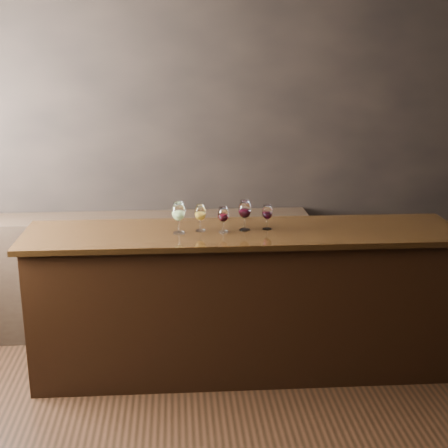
{
  "coord_description": "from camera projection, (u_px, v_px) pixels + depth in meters",
  "views": [
    {
      "loc": [
        -0.34,
        -2.78,
        2.3
      ],
      "look_at": [
        -0.01,
        1.34,
        1.11
      ],
      "focal_mm": 50.0,
      "sensor_mm": 36.0,
      "label": 1
    }
  ],
  "objects": [
    {
      "name": "room_shell",
      "position": [
        197.0,
        154.0,
        2.92
      ],
      "size": [
        5.02,
        4.52,
        2.81
      ],
      "color": "black",
      "rests_on": "ground"
    },
    {
      "name": "bar_counter",
      "position": [
        242.0,
        304.0,
        4.47
      ],
      "size": [
        2.93,
        0.66,
        1.02
      ],
      "primitive_type": "cube",
      "rotation": [
        0.0,
        0.0,
        -0.01
      ],
      "color": "black",
      "rests_on": "ground"
    },
    {
      "name": "bar_top",
      "position": [
        243.0,
        233.0,
        4.33
      ],
      "size": [
        3.03,
        0.73,
        0.04
      ],
      "primitive_type": "cube",
      "rotation": [
        0.0,
        0.0,
        -0.01
      ],
      "color": "black",
      "rests_on": "bar_counter"
    },
    {
      "name": "back_bar_shelf",
      "position": [
        139.0,
        275.0,
        5.09
      ],
      "size": [
        2.75,
        0.4,
        0.99
      ],
      "primitive_type": "cube",
      "color": "black",
      "rests_on": "ground"
    },
    {
      "name": "glass_white",
      "position": [
        179.0,
        212.0,
        4.22
      ],
      "size": [
        0.09,
        0.09,
        0.22
      ],
      "color": "white",
      "rests_on": "bar_top"
    },
    {
      "name": "glass_amber",
      "position": [
        200.0,
        213.0,
        4.28
      ],
      "size": [
        0.08,
        0.08,
        0.19
      ],
      "color": "white",
      "rests_on": "bar_top"
    },
    {
      "name": "glass_red_a",
      "position": [
        223.0,
        215.0,
        4.26
      ],
      "size": [
        0.08,
        0.08,
        0.18
      ],
      "color": "white",
      "rests_on": "bar_top"
    },
    {
      "name": "glass_red_b",
      "position": [
        245.0,
        210.0,
        4.3
      ],
      "size": [
        0.09,
        0.09,
        0.21
      ],
      "color": "white",
      "rests_on": "bar_top"
    },
    {
      "name": "glass_red_c",
      "position": [
        267.0,
        213.0,
        4.33
      ],
      "size": [
        0.07,
        0.07,
        0.17
      ],
      "color": "white",
      "rests_on": "bar_top"
    }
  ]
}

